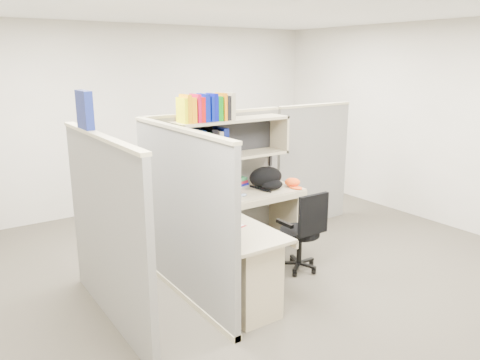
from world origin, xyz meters
TOP-DOWN VIEW (x-y plane):
  - ground at (0.00, 0.00)m, footprint 6.00×6.00m
  - room_shell at (0.00, 0.00)m, footprint 6.00×6.00m
  - cubicle at (-0.37, 0.45)m, footprint 3.79×1.84m
  - desk at (-0.41, -0.29)m, footprint 1.74×1.75m
  - laptop at (-0.13, 0.48)m, footprint 0.38×0.38m
  - backpack at (0.52, 0.54)m, footprint 0.47×0.39m
  - orange_cap at (0.81, 0.46)m, footprint 0.24×0.26m
  - snack_canister at (-0.39, -0.07)m, footprint 0.09×0.09m
  - tissue_box at (-0.75, -0.43)m, footprint 0.15×0.15m
  - mouse at (0.08, 0.44)m, footprint 0.10×0.08m
  - paper_cup at (-0.04, 0.72)m, footprint 0.09×0.09m
  - book_stack at (0.26, 0.82)m, footprint 0.22×0.27m
  - loose_paper at (-0.56, -0.22)m, footprint 0.25×0.30m
  - task_chair at (0.39, -0.20)m, footprint 0.46×0.43m

SIDE VIEW (x-z plane):
  - ground at x=0.00m, z-range 0.00..0.00m
  - task_chair at x=0.39m, z-range -0.13..0.76m
  - desk at x=-0.41m, z-range 0.07..0.80m
  - loose_paper at x=-0.56m, z-range 0.73..0.73m
  - mouse at x=0.08m, z-range 0.73..0.76m
  - snack_canister at x=-0.39m, z-range 0.73..0.82m
  - orange_cap at x=0.81m, z-range 0.73..0.83m
  - paper_cup at x=-0.04m, z-range 0.73..0.84m
  - book_stack at x=0.26m, z-range 0.73..0.85m
  - tissue_box at x=-0.75m, z-range 0.73..0.92m
  - laptop at x=-0.13m, z-range 0.73..0.96m
  - backpack at x=0.52m, z-range 0.73..0.98m
  - cubicle at x=-0.37m, z-range -0.07..1.88m
  - room_shell at x=0.00m, z-range -1.38..4.62m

